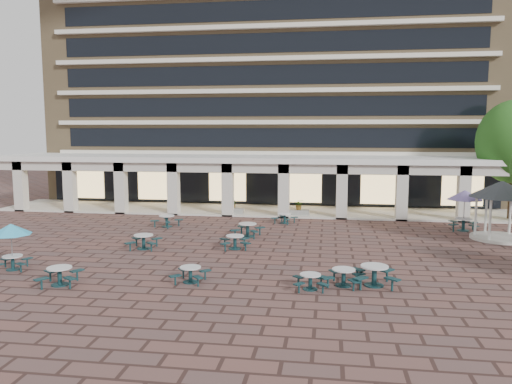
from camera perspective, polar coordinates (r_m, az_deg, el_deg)
ground at (r=25.47m, az=-4.15°, el=-7.55°), size 120.00×120.00×0.00m
apartment_building at (r=50.19m, az=2.20°, el=14.13°), size 40.00×15.50×25.20m
retail_arcade at (r=39.37m, az=0.46°, el=2.08°), size 42.00×6.60×4.40m
picnic_table_1 at (r=22.57m, az=-21.53°, el=-8.75°), size 1.97×1.97×0.77m
picnic_table_2 at (r=21.49m, az=13.37°, el=-9.08°), size 2.00×2.00×0.86m
picnic_table_3 at (r=21.26m, az=9.98°, el=-9.40°), size 1.87×1.87×0.72m
picnic_table_4 at (r=25.55m, az=-26.22°, el=-4.02°), size 1.86×1.86×2.15m
picnic_table_5 at (r=21.59m, az=-7.51°, el=-9.17°), size 1.58×1.58×0.68m
picnic_table_7 at (r=20.62m, az=6.23°, el=-9.99°), size 1.54×1.54×0.65m
picnic_table_8 at (r=33.93m, az=-10.16°, el=-3.16°), size 2.10×2.10×0.77m
picnic_table_9 at (r=27.91m, az=-12.73°, el=-5.42°), size 1.87×1.87×0.79m
picnic_table_10 at (r=27.28m, az=-2.42°, el=-5.59°), size 1.92×1.92×0.75m
picnic_table_11 at (r=34.49m, az=22.76°, el=-0.48°), size 2.26×2.26×2.61m
picnic_table_12 at (r=30.33m, az=-0.97°, el=-4.21°), size 2.03×2.03×0.82m
picnic_table_13 at (r=34.71m, az=3.29°, el=-2.93°), size 1.86×1.86×0.68m
gazebo at (r=32.65m, az=26.27°, el=-0.39°), size 3.70×3.70×3.45m
planter_left at (r=38.11m, az=-2.59°, el=-1.98°), size 1.50×0.69×1.17m
planter_right at (r=37.48m, az=4.94°, el=-2.00°), size 1.50×0.72×1.29m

